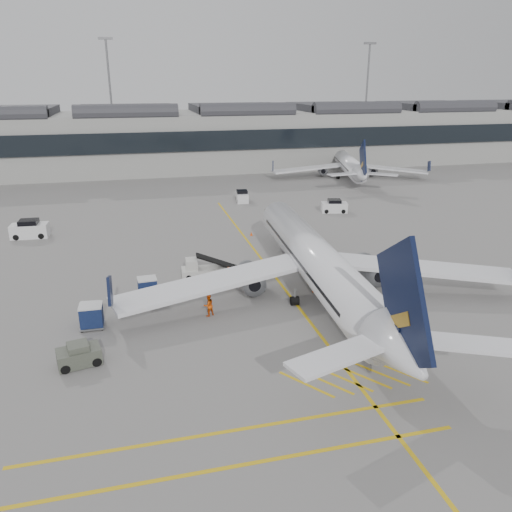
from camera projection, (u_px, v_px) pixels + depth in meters
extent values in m
plane|color=gray|center=(176.00, 342.00, 34.42)|extent=(220.00, 220.00, 0.00)
cube|color=#9E9E99|center=(139.00, 142.00, 98.41)|extent=(200.00, 20.00, 11.00)
cube|color=black|center=(141.00, 143.00, 88.75)|extent=(200.00, 0.50, 3.60)
cube|color=#38383D|center=(137.00, 109.00, 96.34)|extent=(200.00, 18.00, 1.40)
cylinder|color=slate|center=(111.00, 102.00, 107.72)|extent=(0.44, 0.44, 25.00)
cube|color=slate|center=(105.00, 38.00, 103.48)|extent=(3.00, 0.60, 0.50)
cylinder|color=slate|center=(366.00, 100.00, 121.50)|extent=(0.44, 0.44, 25.00)
cube|color=slate|center=(370.00, 43.00, 117.26)|extent=(3.00, 0.60, 0.50)
cube|color=gold|center=(275.00, 276.00, 45.86)|extent=(0.25, 60.00, 0.01)
cylinder|color=white|center=(315.00, 260.00, 41.64)|extent=(5.22, 27.92, 3.48)
cone|color=white|center=(275.00, 213.00, 56.21)|extent=(3.70, 3.91, 3.48)
cone|color=white|center=(404.00, 354.00, 26.60)|extent=(3.75, 4.65, 3.48)
cube|color=white|center=(212.00, 282.00, 39.12)|extent=(16.06, 7.13, 0.32)
cube|color=white|center=(420.00, 268.00, 42.14)|extent=(15.85, 8.89, 0.32)
cylinder|color=slate|center=(251.00, 278.00, 41.64)|extent=(2.15, 3.45, 1.94)
cylinder|color=slate|center=(372.00, 270.00, 43.48)|extent=(2.15, 3.45, 1.94)
cube|color=black|center=(404.00, 305.00, 26.25)|extent=(0.72, 7.04, 7.75)
cylinder|color=black|center=(285.00, 249.00, 52.37)|extent=(0.30, 0.61, 0.59)
cylinder|color=black|center=(295.00, 301.00, 39.95)|extent=(0.69, 0.78, 0.74)
cylinder|color=black|center=(350.00, 296.00, 40.74)|extent=(0.69, 0.78, 0.74)
cylinder|color=white|center=(348.00, 164.00, 92.00)|extent=(8.80, 23.74, 2.98)
cone|color=white|center=(337.00, 153.00, 104.68)|extent=(3.67, 3.81, 2.98)
cone|color=white|center=(363.00, 175.00, 78.91)|extent=(3.83, 4.42, 2.98)
cube|color=white|center=(308.00, 168.00, 91.16)|extent=(13.61, 3.68, 0.28)
cube|color=white|center=(390.00, 168.00, 91.07)|extent=(12.89, 9.62, 0.28)
cylinder|color=slate|center=(322.00, 170.00, 92.82)|extent=(2.32, 3.17, 1.66)
cylinder|color=slate|center=(372.00, 170.00, 92.77)|extent=(2.32, 3.17, 1.66)
cube|color=black|center=(363.00, 161.00, 78.62)|extent=(1.73, 5.89, 6.63)
cylinder|color=black|center=(340.00, 167.00, 101.32)|extent=(0.34, 0.55, 0.51)
cylinder|color=black|center=(338.00, 177.00, 90.87)|extent=(0.69, 0.75, 0.63)
cylinder|color=black|center=(360.00, 177.00, 90.85)|extent=(0.69, 0.75, 0.63)
cube|color=silver|center=(205.00, 272.00, 45.89)|extent=(4.40, 1.94, 0.79)
cube|color=black|center=(217.00, 262.00, 45.79)|extent=(3.91, 1.46, 1.68)
cube|color=silver|center=(191.00, 265.00, 45.40)|extent=(1.10, 1.53, 1.02)
cylinder|color=black|center=(189.00, 278.00, 44.92)|extent=(0.51, 0.23, 0.50)
cylinder|color=black|center=(188.00, 271.00, 46.39)|extent=(0.51, 0.23, 0.50)
cylinder|color=black|center=(224.00, 275.00, 45.49)|extent=(0.51, 0.23, 0.50)
cylinder|color=black|center=(222.00, 269.00, 46.96)|extent=(0.51, 0.23, 0.50)
cube|color=gray|center=(256.00, 287.00, 43.04)|extent=(1.81, 1.60, 0.11)
cube|color=#14224E|center=(256.00, 280.00, 42.79)|extent=(1.66, 1.52, 1.33)
cube|color=silver|center=(256.00, 272.00, 42.56)|extent=(1.72, 1.58, 0.09)
cylinder|color=black|center=(249.00, 291.00, 42.56)|extent=(0.22, 0.13, 0.20)
cylinder|color=black|center=(249.00, 286.00, 43.52)|extent=(0.22, 0.13, 0.20)
cylinder|color=black|center=(264.00, 290.00, 42.60)|extent=(0.22, 0.13, 0.20)
cylinder|color=black|center=(263.00, 286.00, 43.55)|extent=(0.22, 0.13, 0.20)
cube|color=gray|center=(148.00, 295.00, 41.44)|extent=(1.71, 1.44, 0.12)
cube|color=#14224E|center=(147.00, 287.00, 41.18)|extent=(1.57, 1.39, 1.39)
cube|color=silver|center=(147.00, 279.00, 40.94)|extent=(1.62, 1.44, 0.10)
cylinder|color=black|center=(141.00, 300.00, 40.79)|extent=(0.22, 0.11, 0.21)
cylinder|color=black|center=(139.00, 295.00, 41.74)|extent=(0.22, 0.11, 0.21)
cylinder|color=black|center=(157.00, 298.00, 41.18)|extent=(0.22, 0.11, 0.21)
cylinder|color=black|center=(156.00, 293.00, 42.12)|extent=(0.22, 0.11, 0.21)
cube|color=gray|center=(91.00, 322.00, 36.93)|extent=(1.64, 1.40, 0.11)
cube|color=#14224E|center=(90.00, 313.00, 36.69)|extent=(1.50, 1.34, 1.30)
cube|color=silver|center=(89.00, 305.00, 36.46)|extent=(1.55, 1.39, 0.09)
cylinder|color=black|center=(82.00, 326.00, 36.40)|extent=(0.21, 0.11, 0.20)
cylinder|color=black|center=(84.00, 320.00, 37.32)|extent=(0.21, 0.11, 0.20)
cylinder|color=black|center=(99.00, 325.00, 36.58)|extent=(0.21, 0.11, 0.20)
cylinder|color=black|center=(101.00, 319.00, 37.50)|extent=(0.21, 0.11, 0.20)
cube|color=gray|center=(93.00, 326.00, 36.33)|extent=(1.75, 1.45, 0.12)
cube|color=#14224E|center=(91.00, 315.00, 36.06)|extent=(1.60, 1.40, 1.47)
cube|color=silver|center=(90.00, 306.00, 35.80)|extent=(1.65, 1.45, 0.10)
cylinder|color=black|center=(82.00, 331.00, 35.69)|extent=(0.23, 0.11, 0.22)
cylinder|color=black|center=(83.00, 324.00, 36.71)|extent=(0.23, 0.11, 0.22)
cylinder|color=black|center=(102.00, 329.00, 35.99)|extent=(0.23, 0.11, 0.22)
cylinder|color=black|center=(103.00, 322.00, 37.01)|extent=(0.23, 0.11, 0.22)
imported|color=#DA460B|center=(229.00, 276.00, 43.94)|extent=(0.69, 0.62, 1.59)
imported|color=#DD4D0B|center=(208.00, 305.00, 37.97)|extent=(1.06, 0.96, 1.77)
cube|color=#4D5245|center=(79.00, 356.00, 31.53)|extent=(2.90, 2.10, 1.05)
cube|color=#4D5245|center=(78.00, 348.00, 31.32)|extent=(1.50, 1.50, 0.52)
cylinder|color=black|center=(65.00, 369.00, 30.65)|extent=(0.63, 0.38, 0.59)
cylinder|color=black|center=(63.00, 359.00, 31.80)|extent=(0.63, 0.38, 0.59)
cylinder|color=black|center=(97.00, 362.00, 31.45)|extent=(0.63, 0.38, 0.59)
cylinder|color=black|center=(93.00, 352.00, 32.60)|extent=(0.63, 0.38, 0.59)
cone|color=#F24C0A|center=(251.00, 234.00, 57.84)|extent=(0.32, 0.32, 0.44)
cone|color=#F24C0A|center=(314.00, 289.00, 42.45)|extent=(0.37, 0.37, 0.51)
cube|color=silver|center=(30.00, 231.00, 57.06)|extent=(4.11, 2.20, 1.56)
cube|color=black|center=(29.00, 223.00, 56.74)|extent=(2.10, 1.99, 0.67)
cylinder|color=black|center=(16.00, 237.00, 56.13)|extent=(0.68, 0.28, 0.67)
cylinder|color=black|center=(20.00, 233.00, 57.78)|extent=(0.68, 0.28, 0.67)
cylinder|color=black|center=(41.00, 236.00, 56.63)|extent=(0.68, 0.28, 0.67)
cylinder|color=black|center=(44.00, 232.00, 58.28)|extent=(0.68, 0.28, 0.67)
cube|color=silver|center=(242.00, 197.00, 73.89)|extent=(2.02, 3.46, 1.28)
cube|color=black|center=(242.00, 192.00, 73.63)|extent=(1.73, 1.81, 0.55)
cylinder|color=black|center=(248.00, 201.00, 73.08)|extent=(0.26, 0.57, 0.55)
cylinder|color=black|center=(238.00, 202.00, 72.90)|extent=(0.26, 0.57, 0.55)
cylinder|color=black|center=(246.00, 198.00, 75.13)|extent=(0.26, 0.57, 0.55)
cylinder|color=black|center=(236.00, 198.00, 74.95)|extent=(0.26, 0.57, 0.55)
cube|color=silver|center=(334.00, 207.00, 67.98)|extent=(3.75, 2.49, 1.34)
cube|color=black|center=(334.00, 201.00, 67.70)|extent=(2.06, 1.99, 0.57)
cylinder|color=black|center=(326.00, 211.00, 67.38)|extent=(0.61, 0.34, 0.57)
cylinder|color=black|center=(325.00, 209.00, 68.82)|extent=(0.61, 0.34, 0.57)
cylinder|color=black|center=(343.00, 211.00, 67.39)|extent=(0.61, 0.34, 0.57)
cylinder|color=black|center=(341.00, 209.00, 68.83)|extent=(0.61, 0.34, 0.57)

